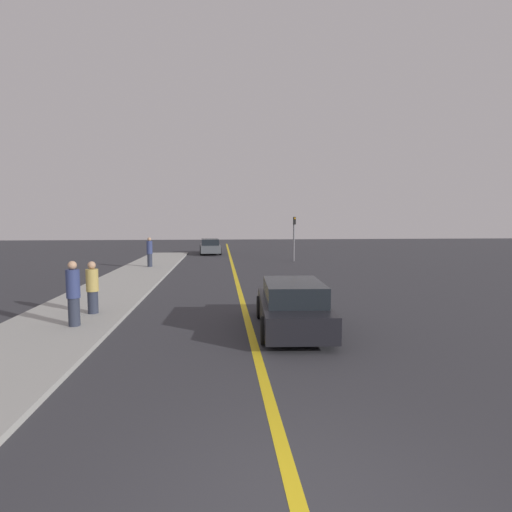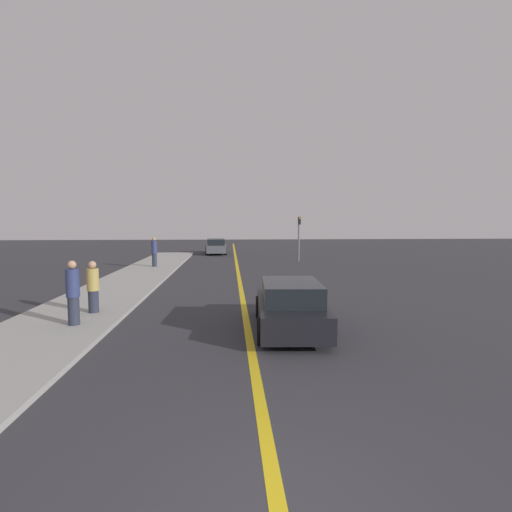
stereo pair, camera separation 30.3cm
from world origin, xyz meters
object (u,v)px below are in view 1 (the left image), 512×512
car_ahead_center (210,247)px  pedestrian_far_standing (150,252)px  pedestrian_mid_group (92,288)px  pedestrian_near_curb (73,293)px  traffic_light (294,233)px  car_near_right_lane (292,306)px

car_ahead_center → pedestrian_far_standing: pedestrian_far_standing is taller
car_ahead_center → pedestrian_mid_group: 23.69m
pedestrian_near_curb → traffic_light: traffic_light is taller
pedestrian_far_standing → traffic_light: traffic_light is taller
car_ahead_center → pedestrian_far_standing: bearing=-110.8°
pedestrian_far_standing → car_near_right_lane: bearing=-66.6°
pedestrian_near_curb → car_ahead_center: bearing=83.0°
car_ahead_center → pedestrian_near_curb: pedestrian_near_curb is taller
pedestrian_far_standing → traffic_light: 10.47m
car_near_right_lane → pedestrian_mid_group: pedestrian_mid_group is taller
car_near_right_lane → pedestrian_far_standing: pedestrian_far_standing is taller
car_near_right_lane → pedestrian_far_standing: (-6.34, 14.62, 0.39)m
pedestrian_mid_group → pedestrian_far_standing: size_ratio=0.88×
car_ahead_center → traffic_light: size_ratio=1.37×
car_near_right_lane → pedestrian_far_standing: bearing=116.6°
car_ahead_center → traffic_light: traffic_light is taller
car_ahead_center → pedestrian_near_curb: bearing=-100.0°
car_ahead_center → car_near_right_lane: bearing=-86.6°
pedestrian_mid_group → pedestrian_far_standing: bearing=92.0°
car_ahead_center → pedestrian_near_curb: size_ratio=2.52×
car_near_right_lane → pedestrian_far_standing: size_ratio=2.37×
car_ahead_center → pedestrian_mid_group: pedestrian_mid_group is taller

